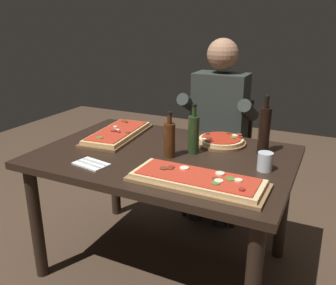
{
  "coord_description": "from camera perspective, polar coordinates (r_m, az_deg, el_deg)",
  "views": [
    {
      "loc": [
        0.84,
        -1.69,
        1.46
      ],
      "look_at": [
        0.0,
        0.05,
        0.79
      ],
      "focal_mm": 38.57,
      "sensor_mm": 36.0,
      "label": 1
    }
  ],
  "objects": [
    {
      "name": "pizza_rectangular_front",
      "position": [
        1.66,
        4.62,
        -5.92
      ],
      "size": [
        0.64,
        0.26,
        0.05
      ],
      "color": "olive",
      "rests_on": "dining_table"
    },
    {
      "name": "oil_bottle_amber",
      "position": [
        2.05,
        14.98,
        1.89
      ],
      "size": [
        0.06,
        0.06,
        0.33
      ],
      "color": "black",
      "rests_on": "dining_table"
    },
    {
      "name": "dining_table",
      "position": [
        2.05,
        -0.61,
        -4.24
      ],
      "size": [
        1.4,
        0.96,
        0.74
      ],
      "color": "black",
      "rests_on": "ground_plane"
    },
    {
      "name": "vinegar_bottle_green",
      "position": [
        1.94,
        0.24,
        0.52
      ],
      "size": [
        0.06,
        0.06,
        0.25
      ],
      "color": "#47230F",
      "rests_on": "dining_table"
    },
    {
      "name": "pizza_rectangular_left",
      "position": [
        2.33,
        -7.96,
        1.45
      ],
      "size": [
        0.31,
        0.59,
        0.05
      ],
      "color": "brown",
      "rests_on": "dining_table"
    },
    {
      "name": "ground_plane",
      "position": [
        2.38,
        -0.55,
        -18.61
      ],
      "size": [
        6.4,
        6.4,
        0.0
      ],
      "primitive_type": "plane",
      "color": "#4C3828"
    },
    {
      "name": "napkin_cutlery_set",
      "position": [
        1.91,
        -12.03,
        -3.32
      ],
      "size": [
        0.2,
        0.14,
        0.01
      ],
      "color": "white",
      "rests_on": "dining_table"
    },
    {
      "name": "seated_diner",
      "position": [
        2.64,
        7.85,
        3.2
      ],
      "size": [
        0.53,
        0.41,
        1.33
      ],
      "color": "#23232D",
      "rests_on": "ground_plane"
    },
    {
      "name": "diner_chair",
      "position": [
        2.83,
        8.38,
        -1.19
      ],
      "size": [
        0.44,
        0.44,
        0.87
      ],
      "color": "black",
      "rests_on": "ground_plane"
    },
    {
      "name": "pizza_round_far",
      "position": [
        2.19,
        8.39,
        0.25
      ],
      "size": [
        0.3,
        0.3,
        0.05
      ],
      "color": "brown",
      "rests_on": "dining_table"
    },
    {
      "name": "wine_bottle_dark",
      "position": [
        2.0,
        4.07,
        1.37
      ],
      "size": [
        0.06,
        0.06,
        0.28
      ],
      "color": "#233819",
      "rests_on": "dining_table"
    },
    {
      "name": "tumbler_near_camera",
      "position": [
        1.85,
        15.07,
        -3.08
      ],
      "size": [
        0.08,
        0.08,
        0.09
      ],
      "color": "silver",
      "rests_on": "dining_table"
    }
  ]
}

